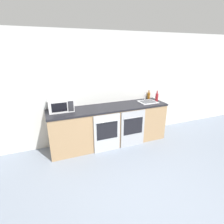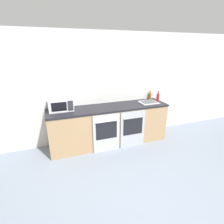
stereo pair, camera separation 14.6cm
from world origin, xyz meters
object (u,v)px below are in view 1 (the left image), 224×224
(oven_left, at_px, (107,133))
(sink, at_px, (148,102))
(oven_right, at_px, (133,129))
(microwave, at_px, (61,105))
(bottle_amber, at_px, (149,95))
(bottle_red, at_px, (157,97))

(oven_left, distance_m, sink, 1.36)
(oven_right, xyz_separation_m, microwave, (-1.52, 0.44, 0.63))
(oven_right, distance_m, microwave, 1.71)
(oven_right, distance_m, bottle_amber, 1.15)
(oven_right, bearing_deg, sink, 29.85)
(oven_left, distance_m, microwave, 1.17)
(oven_right, bearing_deg, microwave, 163.83)
(bottle_amber, xyz_separation_m, bottle_red, (0.06, -0.28, 0.02))
(oven_left, bearing_deg, sink, 15.25)
(oven_right, distance_m, sink, 0.84)
(microwave, bearing_deg, bottle_amber, 4.35)
(bottle_amber, bearing_deg, oven_right, -141.81)
(oven_left, relative_size, bottle_red, 3.26)
(sink, bearing_deg, bottle_red, 1.67)
(oven_left, height_order, bottle_amber, bottle_amber)
(oven_left, xyz_separation_m, oven_right, (0.64, 0.00, 0.00))
(bottle_amber, relative_size, sink, 0.53)
(oven_left, xyz_separation_m, microwave, (-0.88, 0.44, 0.63))
(oven_left, relative_size, oven_right, 1.00)
(bottle_red, bearing_deg, microwave, 177.56)
(microwave, xyz_separation_m, sink, (2.11, -0.11, -0.12))
(bottle_amber, height_order, sink, sink)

